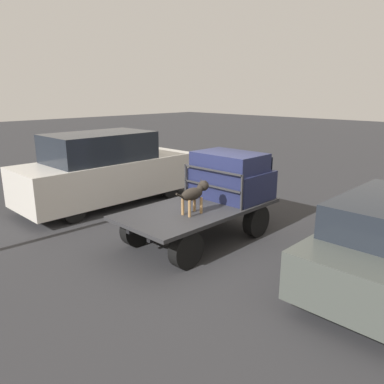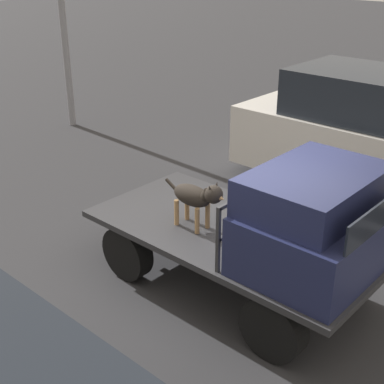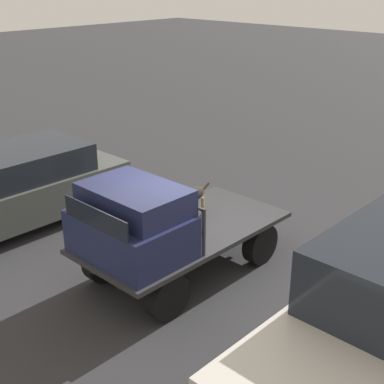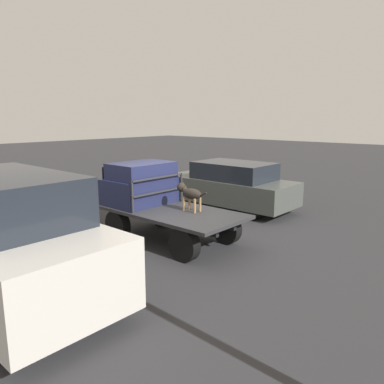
% 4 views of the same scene
% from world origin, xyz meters
% --- Properties ---
extents(ground_plane, '(80.00, 80.00, 0.00)m').
position_xyz_m(ground_plane, '(0.00, 0.00, 0.00)').
color(ground_plane, '#2D2D30').
extents(flatbed_truck, '(3.72, 1.87, 0.81)m').
position_xyz_m(flatbed_truck, '(0.00, 0.00, 0.58)').
color(flatbed_truck, black).
rests_on(flatbed_truck, ground).
extents(truck_cab, '(1.30, 1.75, 1.10)m').
position_xyz_m(truck_cab, '(1.13, 0.00, 1.33)').
color(truck_cab, '#1E2347').
rests_on(truck_cab, flatbed_truck).
extents(truck_headboard, '(0.04, 1.75, 0.79)m').
position_xyz_m(truck_headboard, '(0.44, 0.00, 1.33)').
color(truck_headboard, '#2D2D30').
rests_on(truck_headboard, flatbed_truck).
extents(dog, '(0.96, 0.26, 0.70)m').
position_xyz_m(dog, '(-0.38, -0.26, 1.25)').
color(dog, '#9E7547').
rests_on(dog, flatbed_truck).
extents(parked_sedan, '(4.58, 1.86, 1.59)m').
position_xyz_m(parked_sedan, '(0.96, -3.81, 0.80)').
color(parked_sedan, black).
rests_on(parked_sedan, ground).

